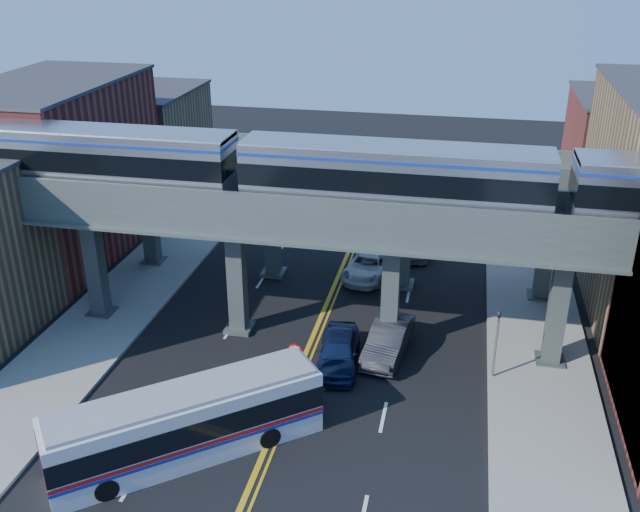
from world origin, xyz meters
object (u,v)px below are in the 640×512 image
object	(u,v)px
transit_train	(394,176)
car_lane_a	(338,351)
car_lane_b	(388,340)
car_lane_c	(368,266)
traffic_signal	(497,337)
stop_sign	(295,360)
car_lane_d	(416,238)
transit_bus	(187,424)

from	to	relation	value
transit_train	car_lane_a	size ratio (longest dim) A/B	9.22
transit_train	car_lane_b	bearing A→B (deg)	-79.23
car_lane_c	car_lane_a	bearing A→B (deg)	-82.86
traffic_signal	car_lane_b	size ratio (longest dim) A/B	0.83
stop_sign	traffic_signal	bearing A→B (deg)	18.63
car_lane_b	car_lane_d	xyz separation A→B (m)	(0.24, 13.43, 0.02)
car_lane_a	car_lane_c	distance (m)	10.25
stop_sign	car_lane_c	bearing A→B (deg)	83.38
traffic_signal	car_lane_c	xyz separation A→B (m)	(-7.40, 9.92, -1.59)
transit_bus	car_lane_a	xyz separation A→B (m)	(4.78, 7.65, -0.64)
stop_sign	car_lane_b	size ratio (longest dim) A/B	0.53
car_lane_b	transit_train	bearing A→B (deg)	108.08
car_lane_c	car_lane_d	xyz separation A→B (m)	(2.51, 4.68, 0.12)
stop_sign	transit_bus	xyz separation A→B (m)	(-3.28, -4.98, -0.29)
transit_train	traffic_signal	bearing A→B (deg)	-20.72
car_lane_b	car_lane_d	distance (m)	13.43
transit_train	traffic_signal	xyz separation A→B (m)	(5.29, -2.00, -6.85)
traffic_signal	car_lane_c	bearing A→B (deg)	126.72
car_lane_b	car_lane_c	xyz separation A→B (m)	(-2.27, 8.75, -0.11)
transit_bus	car_lane_b	distance (m)	11.57
car_lane_a	car_lane_c	bearing A→B (deg)	84.95
stop_sign	car_lane_a	world-z (taller)	stop_sign
car_lane_d	transit_train	bearing A→B (deg)	-88.94
stop_sign	car_lane_d	distance (m)	18.07
car_lane_b	transit_bus	bearing A→B (deg)	-120.32
car_lane_a	car_lane_c	world-z (taller)	car_lane_a
transit_train	car_lane_b	distance (m)	8.38
stop_sign	car_lane_a	distance (m)	3.20
stop_sign	car_lane_d	world-z (taller)	stop_sign
car_lane_c	traffic_signal	bearing A→B (deg)	-46.14
transit_bus	car_lane_b	bearing A→B (deg)	13.49
car_lane_d	stop_sign	bearing A→B (deg)	-99.98
car_lane_b	traffic_signal	bearing A→B (deg)	-5.54
stop_sign	car_lane_a	bearing A→B (deg)	60.66
car_lane_a	car_lane_c	size ratio (longest dim) A/B	0.94
car_lane_c	car_lane_d	world-z (taller)	car_lane_d
transit_bus	car_lane_a	bearing A→B (deg)	19.10
car_lane_a	car_lane_b	size ratio (longest dim) A/B	0.97
stop_sign	car_lane_b	bearing A→B (deg)	47.88
traffic_signal	transit_bus	xyz separation A→B (m)	(-12.18, -7.98, -0.84)
car_lane_c	car_lane_d	size ratio (longest dim) A/B	0.89
traffic_signal	car_lane_b	xyz separation A→B (m)	(-5.13, 1.17, -1.48)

